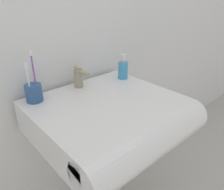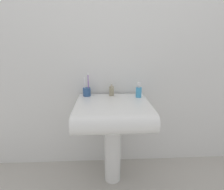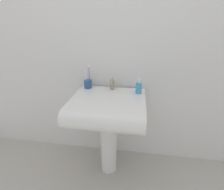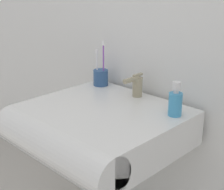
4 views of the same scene
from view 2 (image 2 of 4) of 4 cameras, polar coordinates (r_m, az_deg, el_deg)
The scene contains 7 objects.
ground_plane at distance 1.88m, azimuth 0.19°, elevation -25.51°, with size 6.00×6.00×0.00m, color #ADA89E.
wall_back at distance 1.69m, azimuth -0.32°, elevation 14.67°, with size 5.00×0.05×2.40m, color silver.
sink_pedestal at distance 1.68m, azimuth 0.21°, elevation -17.51°, with size 0.15×0.15×0.63m, color white.
sink_basin at distance 1.44m, azimuth 0.34°, elevation -5.93°, with size 0.62×0.59×0.15m.
faucet at distance 1.64m, azimuth -0.27°, elevation 1.58°, with size 0.04×0.11×0.10m.
toothbrush_cup at distance 1.65m, azimuth -8.21°, elevation 1.13°, with size 0.07×0.07×0.22m.
soap_bottle at distance 1.61m, azimuth 8.72°, elevation 1.20°, with size 0.05×0.05×0.14m.
Camera 2 is at (-0.07, -1.39, 1.26)m, focal length 28.00 mm.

